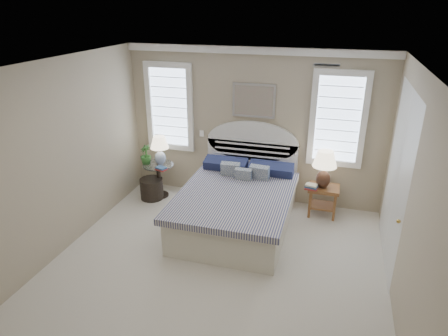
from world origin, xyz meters
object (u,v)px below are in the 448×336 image
at_px(bed, 238,203).
at_px(lamp_right, 325,165).
at_px(lamp_left, 160,147).
at_px(side_table_left, 159,177).
at_px(floor_pot, 152,189).
at_px(nightstand_right, 323,194).

relative_size(bed, lamp_right, 3.55).
bearing_deg(lamp_left, side_table_left, -136.10).
distance_m(floor_pot, lamp_right, 3.11).
height_order(nightstand_right, floor_pot, nightstand_right).
distance_m(bed, nightstand_right, 1.47).
bearing_deg(nightstand_right, bed, -151.97).
distance_m(nightstand_right, floor_pot, 3.06).
bearing_deg(lamp_right, side_table_left, -178.41).
relative_size(nightstand_right, floor_pot, 1.26).
bearing_deg(bed, side_table_left, 160.26).
bearing_deg(nightstand_right, lamp_left, -178.72).
height_order(side_table_left, nightstand_right, side_table_left).
xyz_separation_m(nightstand_right, floor_pot, (-3.05, -0.23, -0.19)).
xyz_separation_m(nightstand_right, lamp_left, (-2.91, -0.06, 0.57)).
bearing_deg(lamp_left, lamp_right, 0.91).
xyz_separation_m(bed, floor_pot, (-1.75, 0.46, -0.19)).
relative_size(side_table_left, nightstand_right, 1.19).
distance_m(lamp_left, lamp_right, 2.88).
relative_size(side_table_left, lamp_left, 1.18).
xyz_separation_m(side_table_left, lamp_right, (2.92, 0.08, 0.53)).
xyz_separation_m(bed, lamp_right, (1.27, 0.67, 0.54)).
bearing_deg(bed, floor_pot, 165.10).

